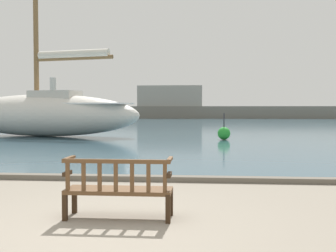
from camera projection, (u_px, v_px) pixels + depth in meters
The scene contains 7 objects.
ground_plane at pixel (99, 229), 5.81m from camera, with size 160.00×160.00×0.00m, color gray.
harbor_water at pixel (192, 122), 49.60m from camera, with size 100.00×80.00×0.08m, color #385666.
quay_edge_kerb at pixel (141, 178), 9.63m from camera, with size 40.00×0.30×0.12m, color #675F54.
park_bench at pixel (118, 188), 6.31m from camera, with size 1.60×0.53×0.92m.
sailboat_far_starboard at pixel (42, 112), 23.85m from camera, with size 14.22×5.19×13.69m.
channel_buoy at pixel (224, 133), 21.15m from camera, with size 0.64×0.64×1.34m.
far_breakwater at pixel (188, 109), 65.67m from camera, with size 51.94×2.40×6.57m.
Camera 1 is at (1.44, -5.64, 1.66)m, focal length 45.00 mm.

